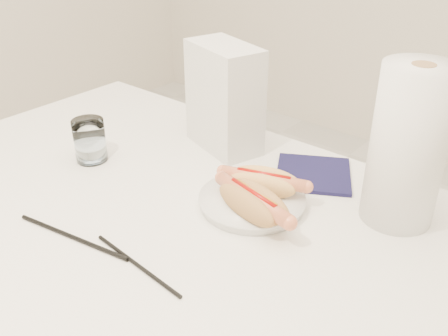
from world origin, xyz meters
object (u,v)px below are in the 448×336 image
Objects in this scene: hotdog_right at (253,202)px; water_glass at (90,140)px; napkin_box at (224,98)px; plate at (252,202)px; hotdog_left at (263,182)px; paper_towel_roll at (408,147)px; table at (162,235)px.

water_glass is at bearing -161.77° from hotdog_right.
water_glass is 0.40× the size of napkin_box.
napkin_box reaches higher than water_glass.
hotdog_right reaches higher than plate.
napkin_box reaches higher than plate.
napkin_box reaches higher than hotdog_left.
paper_towel_roll is at bearing 55.66° from hotdog_right.
table is 4.31× the size of paper_towel_roll.
hotdog_left is 1.74× the size of water_glass.
table is at bearing -140.54° from hotdog_right.
plate is 0.27m from napkin_box.
hotdog_left is 0.08m from hotdog_right.
table is at bearing -8.67° from water_glass.
plate is 2.05× the size of water_glass.
hotdog_right is 0.65× the size of paper_towel_roll.
hotdog_right reaches higher than table.
table is at bearing -136.77° from plate.
plate is 0.06m from hotdog_right.
water_glass is at bearing -109.59° from napkin_box.
table is 0.27m from water_glass.
hotdog_right is (0.15, 0.08, 0.10)m from table.
table is 0.20m from hotdog_right.
napkin_box is 0.83× the size of paper_towel_roll.
water_glass is at bearing -160.18° from paper_towel_roll.
paper_towel_roll is at bearing 31.98° from plate.
hotdog_left reaches higher than plate.
hotdog_right is 1.95× the size of water_glass.
napkin_box is (0.17, 0.23, 0.07)m from water_glass.
water_glass reaches higher than hotdog_left.
hotdog_left is at bearing 125.19° from hotdog_right.
napkin_box is at bearing 141.44° from plate.
napkin_box is at bearing 152.10° from hotdog_right.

